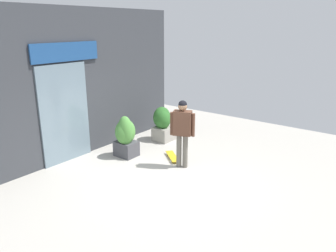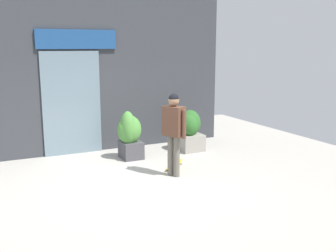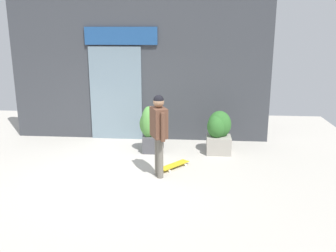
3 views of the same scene
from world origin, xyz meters
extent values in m
plane|color=#B2ADA3|center=(0.00, 0.00, 0.00)|extent=(12.00, 12.00, 0.00)
cube|color=#383A3F|center=(0.00, 2.86, 1.97)|extent=(7.09, 0.25, 3.94)
cube|color=slate|center=(-0.64, 2.71, 1.28)|extent=(1.44, 0.06, 2.56)
cube|color=navy|center=(-0.45, 2.69, 2.84)|extent=(1.95, 0.05, 0.46)
cylinder|color=#666056|center=(0.81, 0.11, 0.43)|extent=(0.13, 0.13, 0.86)
cylinder|color=#666056|center=(0.87, -0.04, 0.43)|extent=(0.13, 0.13, 0.86)
cube|color=brown|center=(0.84, 0.04, 1.17)|extent=(0.42, 0.51, 0.61)
cylinder|color=brown|center=(0.73, 0.28, 1.14)|extent=(0.09, 0.09, 0.58)
cylinder|color=brown|center=(0.95, -0.21, 1.14)|extent=(0.09, 0.09, 0.58)
sphere|color=#997051|center=(0.84, 0.04, 1.59)|extent=(0.22, 0.22, 0.22)
sphere|color=black|center=(0.84, 0.04, 1.63)|extent=(0.21, 0.21, 0.21)
cube|color=gold|center=(1.12, 0.55, 0.07)|extent=(0.67, 0.76, 0.02)
cylinder|color=silver|center=(1.20, 0.82, 0.03)|extent=(0.06, 0.06, 0.05)
cylinder|color=silver|center=(1.37, 0.68, 0.03)|extent=(0.06, 0.06, 0.05)
cylinder|color=silver|center=(0.87, 0.42, 0.03)|extent=(0.06, 0.06, 0.05)
cylinder|color=silver|center=(1.04, 0.28, 0.03)|extent=(0.06, 0.06, 0.05)
cube|color=#47474C|center=(0.51, 1.69, 0.21)|extent=(0.48, 0.58, 0.42)
ellipsoid|color=#4C8C3D|center=(0.47, 1.66, 0.72)|extent=(0.58, 0.51, 0.70)
ellipsoid|color=#4C8C3D|center=(0.41, 1.60, 0.77)|extent=(0.36, 0.42, 0.82)
ellipsoid|color=#4C8C3D|center=(0.46, 1.66, 0.69)|extent=(0.51, 0.46, 0.64)
cube|color=gray|center=(2.16, 1.66, 0.22)|extent=(0.60, 0.53, 0.43)
ellipsoid|color=#2D6628|center=(2.09, 1.67, 0.69)|extent=(0.46, 0.54, 0.60)
ellipsoid|color=#2D6628|center=(2.19, 1.78, 0.66)|extent=(0.39, 0.39, 0.54)
ellipsoid|color=#2D6628|center=(2.17, 1.74, 0.72)|extent=(0.58, 0.52, 0.68)
camera|label=1|loc=(-5.53, -4.41, 3.48)|focal=35.21mm
camera|label=2|loc=(-2.75, -7.09, 2.68)|focal=42.44mm
camera|label=3|loc=(1.64, -7.12, 2.99)|focal=39.13mm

